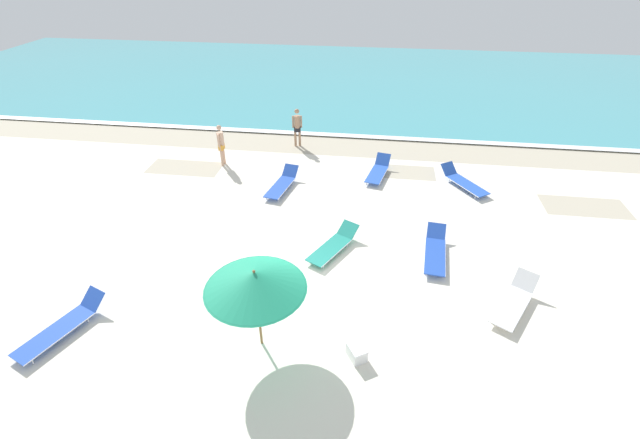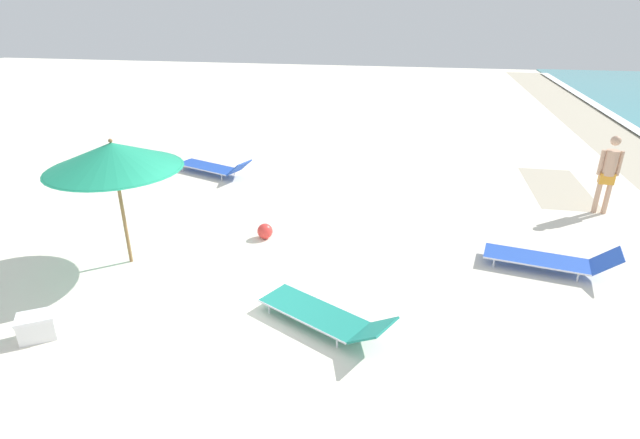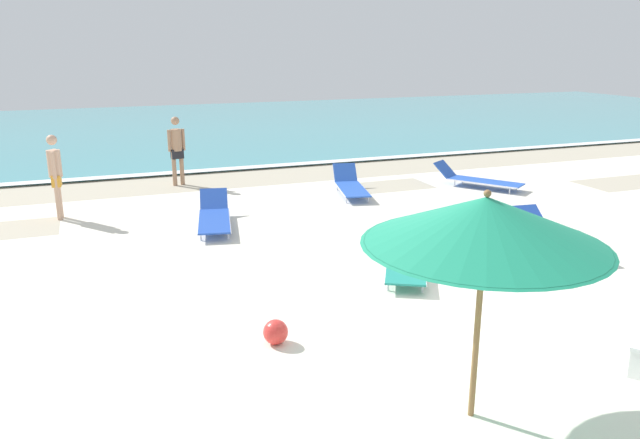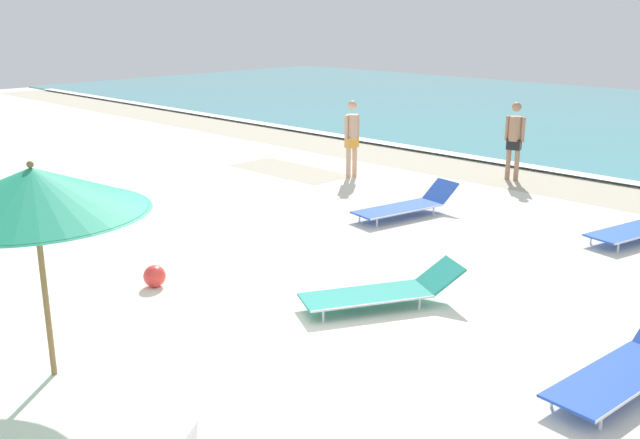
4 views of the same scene
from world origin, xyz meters
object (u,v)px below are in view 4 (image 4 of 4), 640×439
sun_lounger_under_umbrella (407,205)px  beachgoer_wading_adult (514,136)px  sun_lounger_near_water_right (627,368)px  sun_lounger_near_water_left (382,291)px  beach_ball (155,276)px  sun_lounger_mid_beach_pair_b (637,227)px  beach_umbrella (33,191)px  beachgoer_shoreline_child (352,134)px

sun_lounger_under_umbrella → beachgoer_wading_adult: 4.11m
sun_lounger_near_water_right → sun_lounger_near_water_left: bearing=-171.6°
beach_ball → sun_lounger_under_umbrella: bearing=86.7°
sun_lounger_under_umbrella → beachgoer_wading_adult: size_ratio=1.28×
sun_lounger_near_water_left → beachgoer_wading_adult: size_ratio=1.22×
sun_lounger_mid_beach_pair_b → beach_ball: 7.93m
sun_lounger_under_umbrella → beach_ball: (-0.31, -5.31, -0.06)m
beach_umbrella → sun_lounger_near_water_right: size_ratio=1.00×
sun_lounger_near_water_left → sun_lounger_near_water_right: 3.11m
sun_lounger_under_umbrella → sun_lounger_near_water_left: 4.33m
beach_umbrella → beach_ball: beach_umbrella is taller
sun_lounger_under_umbrella → beachgoer_wading_adult: (-0.11, 4.04, 0.79)m
sun_lounger_near_water_right → beachgoer_shoreline_child: size_ratio=1.30×
beach_umbrella → sun_lounger_near_water_left: 4.44m
sun_lounger_under_umbrella → beach_ball: sun_lounger_under_umbrella is taller
sun_lounger_near_water_right → beachgoer_shoreline_child: (-8.42, 5.18, 0.79)m
beach_umbrella → beachgoer_wading_adult: 11.60m
sun_lounger_mid_beach_pair_b → beachgoer_shoreline_child: 6.62m
sun_lounger_near_water_right → sun_lounger_mid_beach_pair_b: 5.37m
beach_umbrella → sun_lounger_under_umbrella: size_ratio=1.02×
beachgoer_shoreline_child → beach_ball: bearing=-156.4°
beach_ball → sun_lounger_near_water_left: bearing=32.1°
sun_lounger_mid_beach_pair_b → beachgoer_shoreline_child: (-6.57, 0.14, 0.78)m
sun_lounger_near_water_right → beach_umbrella: bearing=-132.2°
beachgoer_wading_adult → beachgoer_shoreline_child: (-2.80, -2.34, 0.00)m
sun_lounger_near_water_right → sun_lounger_mid_beach_pair_b: (-1.85, 5.04, 0.01)m
sun_lounger_mid_beach_pair_b → beach_umbrella: bearing=-93.3°
beachgoer_shoreline_child → beach_ball: beachgoer_shoreline_child is taller
sun_lounger_under_umbrella → sun_lounger_mid_beach_pair_b: 3.98m
sun_lounger_near_water_left → sun_lounger_near_water_right: (3.11, 0.14, -0.00)m
sun_lounger_near_water_left → sun_lounger_mid_beach_pair_b: size_ratio=1.03×
beach_ball → beach_umbrella: bearing=-57.3°
beach_umbrella → sun_lounger_mid_beach_pair_b: size_ratio=1.10×
sun_lounger_under_umbrella → sun_lounger_near_water_left: bearing=-45.3°
sun_lounger_under_umbrella → beachgoer_wading_adult: bearing=102.9°
beachgoer_wading_adult → beach_umbrella: bearing=85.9°
beach_umbrella → beachgoer_shoreline_child: size_ratio=1.30×
sun_lounger_near_water_left → sun_lounger_mid_beach_pair_b: 5.33m
sun_lounger_under_umbrella → sun_lounger_near_water_right: (5.50, -3.48, -0.00)m
sun_lounger_mid_beach_pair_b → sun_lounger_near_water_right: bearing=-57.2°
beachgoer_wading_adult → sun_lounger_near_water_right: bearing=116.8°
sun_lounger_mid_beach_pair_b → beachgoer_wading_adult: bearing=159.5°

